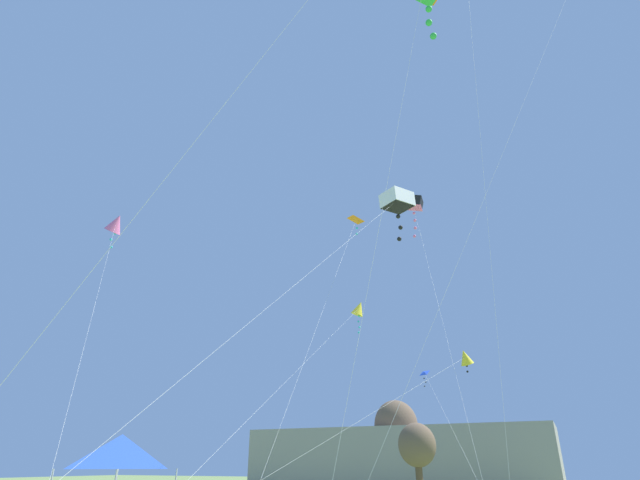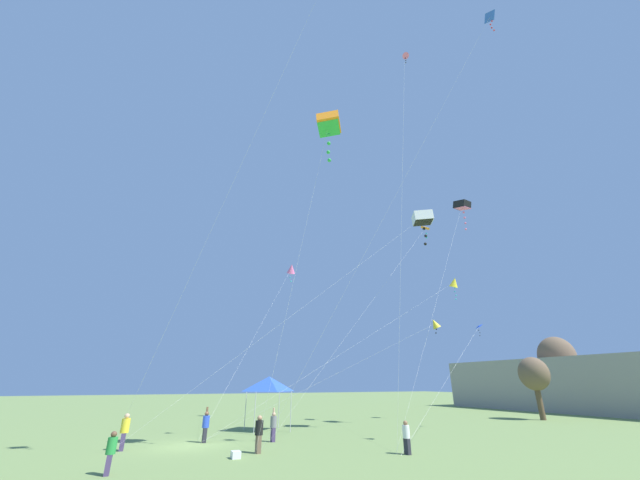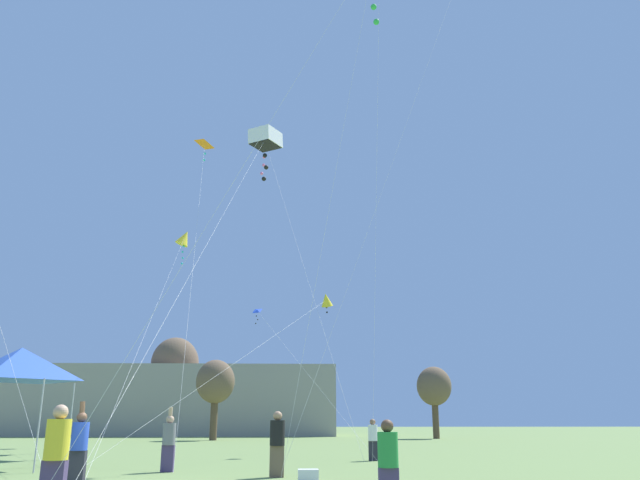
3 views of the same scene
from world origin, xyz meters
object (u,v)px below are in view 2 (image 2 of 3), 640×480
at_px(kite_pink_diamond_5, 291,269).
at_px(festival_tent, 269,384).
at_px(kite_yellow_diamond_6, 454,283).
at_px(kite_blue_delta_9, 477,329).
at_px(cooler_box, 236,455).
at_px(person_yellow_shirt, 125,430).
at_px(kite_orange_box_0, 329,124).
at_px(person_green_shirt, 111,451).
at_px(kite_white_box_3, 423,219).
at_px(kite_blue_delta_10, 486,25).
at_px(person_grey_shirt, 273,425).
at_px(kite_yellow_diamond_8, 434,324).
at_px(person_blue_shirt, 206,425).
at_px(kite_black_box_2, 462,206).
at_px(person_black_shirt, 259,433).
at_px(kite_orange_delta_4, 425,229).
at_px(person_white_shirt, 406,436).
at_px(kite_pink_diamond_1, 405,57).

bearing_deg(kite_pink_diamond_5, festival_tent, -30.28).
bearing_deg(kite_yellow_diamond_6, kite_blue_delta_9, -34.56).
bearing_deg(cooler_box, person_yellow_shirt, -132.15).
xyz_separation_m(cooler_box, kite_pink_diamond_5, (-16.93, 8.77, 15.38)).
bearing_deg(kite_orange_box_0, person_green_shirt, -98.14).
xyz_separation_m(kite_white_box_3, kite_blue_delta_10, (11.20, -2.49, 9.54)).
bearing_deg(person_grey_shirt, kite_yellow_diamond_6, 143.56).
bearing_deg(kite_blue_delta_9, kite_yellow_diamond_8, -65.53).
xyz_separation_m(person_blue_shirt, person_green_shirt, (7.04, -4.73, -0.13)).
relative_size(festival_tent, kite_black_box_2, 0.19).
height_order(person_black_shirt, kite_orange_delta_4, kite_orange_delta_4).
height_order(person_grey_shirt, person_white_shirt, person_grey_shirt).
distance_m(person_black_shirt, person_white_shirt, 7.76).
bearing_deg(person_green_shirt, person_yellow_shirt, -14.03).
distance_m(person_blue_shirt, kite_pink_diamond_5, 20.67).
distance_m(person_grey_shirt, kite_pink_diamond_1, 28.44).
relative_size(festival_tent, kite_blue_delta_9, 0.29).
bearing_deg(person_green_shirt, person_black_shirt, -83.86).
height_order(cooler_box, kite_pink_diamond_5, kite_pink_diamond_5).
xyz_separation_m(cooler_box, person_white_shirt, (2.72, 8.24, 0.69)).
xyz_separation_m(festival_tent, kite_orange_delta_4, (3.40, 14.96, 14.94)).
relative_size(person_yellow_shirt, kite_yellow_diamond_6, 0.07).
bearing_deg(festival_tent, person_black_shirt, -19.77).
distance_m(festival_tent, person_green_shirt, 14.97).
bearing_deg(kite_pink_diamond_5, person_white_shirt, -1.55).
distance_m(person_yellow_shirt, kite_white_box_3, 26.28).
distance_m(person_white_shirt, person_yellow_shirt, 15.30).
xyz_separation_m(festival_tent, person_grey_shirt, (5.36, -1.25, -2.40)).
xyz_separation_m(festival_tent, person_yellow_shirt, (4.95, -9.66, -2.35)).
bearing_deg(kite_white_box_3, cooler_box, -82.00).
distance_m(cooler_box, kite_black_box_2, 28.91).
bearing_deg(kite_orange_box_0, kite_pink_diamond_1, 78.04).
relative_size(person_black_shirt, kite_yellow_diamond_6, 0.07).
bearing_deg(kite_white_box_3, kite_pink_diamond_5, -155.22).
distance_m(person_yellow_shirt, kite_orange_box_0, 21.90).
distance_m(person_black_shirt, kite_blue_delta_10, 29.76).
bearing_deg(festival_tent, kite_blue_delta_10, 24.72).
xyz_separation_m(festival_tent, person_white_shirt, (12.34, 3.73, -2.50)).
bearing_deg(person_grey_shirt, kite_blue_delta_9, 127.66).
height_order(person_white_shirt, kite_orange_box_0, kite_orange_box_0).
relative_size(person_blue_shirt, kite_yellow_diamond_6, 0.08).
bearing_deg(kite_blue_delta_10, kite_orange_box_0, -124.82).
relative_size(person_green_shirt, kite_white_box_3, 0.07).
bearing_deg(kite_white_box_3, kite_blue_delta_9, 94.17).
distance_m(kite_orange_delta_4, kite_blue_delta_10, 18.43).
xyz_separation_m(cooler_box, kite_pink_diamond_1, (3.95, 10.07, 27.14)).
bearing_deg(person_black_shirt, kite_orange_box_0, -90.02).
relative_size(festival_tent, person_black_shirt, 2.18).
xyz_separation_m(kite_white_box_3, kite_orange_delta_4, (-4.03, 3.89, 1.35)).
distance_m(kite_orange_box_0, kite_black_box_2, 18.05).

